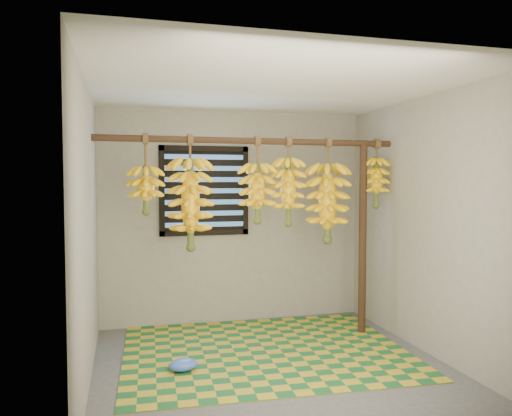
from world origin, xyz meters
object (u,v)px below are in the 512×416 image
object	(u,v)px
woven_mat	(265,351)
plastic_bag	(183,365)
banana_bunch_e	(327,203)
banana_bunch_a	(146,190)
banana_bunch_d	(288,191)
support_post	(363,239)
banana_bunch_b	(190,204)
banana_bunch_c	(257,193)
banana_bunch_f	(376,182)

from	to	relation	value
woven_mat	plastic_bag	xyz separation A→B (m)	(-0.81, -0.32, 0.06)
banana_bunch_e	banana_bunch_a	bearing A→B (deg)	180.00
plastic_bag	banana_bunch_d	world-z (taller)	banana_bunch_d
support_post	banana_bunch_b	xyz separation A→B (m)	(-1.81, 0.00, 0.39)
support_post	banana_bunch_c	xyz separation A→B (m)	(-1.15, -0.00, 0.49)
banana_bunch_a	banana_bunch_d	bearing A→B (deg)	0.00
woven_mat	banana_bunch_f	distance (m)	2.08
woven_mat	banana_bunch_c	xyz separation A→B (m)	(0.00, 0.30, 1.49)
woven_mat	banana_bunch_b	xyz separation A→B (m)	(-0.66, 0.30, 1.38)
support_post	banana_bunch_d	bearing A→B (deg)	180.00
woven_mat	banana_bunch_d	size ratio (longest dim) A/B	2.95
banana_bunch_c	plastic_bag	bearing A→B (deg)	-142.85
banana_bunch_b	banana_bunch_d	size ratio (longest dim) A/B	1.24
banana_bunch_d	banana_bunch_f	distance (m)	0.98
support_post	banana_bunch_b	distance (m)	1.85
banana_bunch_d	banana_bunch_e	bearing A→B (deg)	0.00
plastic_bag	banana_bunch_f	distance (m)	2.68
banana_bunch_a	banana_bunch_b	bearing A→B (deg)	0.00
plastic_bag	banana_bunch_c	xyz separation A→B (m)	(0.81, 0.61, 1.43)
banana_bunch_c	banana_bunch_f	size ratio (longest dim) A/B	1.19
support_post	banana_bunch_f	world-z (taller)	banana_bunch_f
support_post	banana_bunch_a	distance (m)	2.28
banana_bunch_e	banana_bunch_d	bearing A→B (deg)	180.00
banana_bunch_b	support_post	bearing A→B (deg)	0.00
banana_bunch_d	banana_bunch_b	bearing A→B (deg)	180.00
banana_bunch_c	banana_bunch_e	xyz separation A→B (m)	(0.75, 0.00, -0.11)
banana_bunch_e	woven_mat	bearing A→B (deg)	-158.50
banana_bunch_b	banana_bunch_d	world-z (taller)	same
woven_mat	plastic_bag	world-z (taller)	plastic_bag
banana_bunch_f	plastic_bag	bearing A→B (deg)	-163.79
banana_bunch_b	banana_bunch_a	bearing A→B (deg)	180.00
banana_bunch_b	banana_bunch_e	distance (m)	1.41
banana_bunch_c	woven_mat	bearing A→B (deg)	-90.27
plastic_bag	banana_bunch_e	xyz separation A→B (m)	(1.56, 0.61, 1.32)
banana_bunch_a	woven_mat	bearing A→B (deg)	-15.42
banana_bunch_a	banana_bunch_d	xyz separation A→B (m)	(1.40, 0.00, -0.02)
support_post	banana_bunch_d	xyz separation A→B (m)	(-0.83, 0.00, 0.50)
banana_bunch_d	banana_bunch_f	bearing A→B (deg)	0.00
banana_bunch_a	banana_bunch_d	size ratio (longest dim) A/B	0.85
banana_bunch_c	banana_bunch_d	size ratio (longest dim) A/B	0.96
woven_mat	banana_bunch_e	distance (m)	1.60
woven_mat	banana_bunch_f	world-z (taller)	banana_bunch_f
support_post	banana_bunch_c	distance (m)	1.25
banana_bunch_d	banana_bunch_c	bearing A→B (deg)	-180.00
support_post	banana_bunch_b	size ratio (longest dim) A/B	1.82
plastic_bag	banana_bunch_b	xyz separation A→B (m)	(0.15, 0.61, 1.32)
woven_mat	banana_bunch_a	bearing A→B (deg)	164.58
support_post	woven_mat	bearing A→B (deg)	-165.60
plastic_bag	banana_bunch_a	bearing A→B (deg)	113.31
banana_bunch_c	banana_bunch_d	world-z (taller)	same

